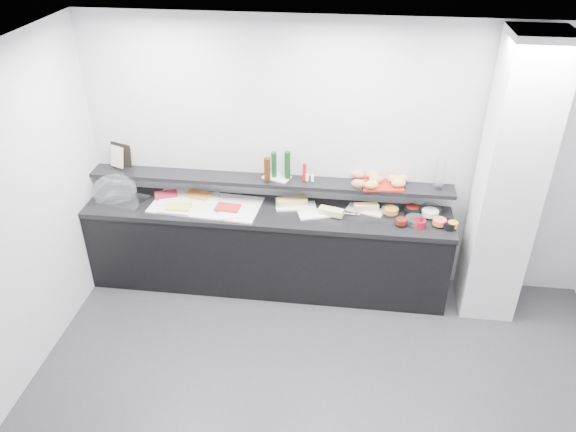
# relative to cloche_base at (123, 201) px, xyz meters

# --- Properties ---
(ground) EXTENTS (5.00, 5.00, 0.00)m
(ground) POSITION_rel_cloche_base_xyz_m (2.14, -1.66, -0.92)
(ground) COLOR #2D2D30
(ground) RESTS_ON ground
(back_wall) EXTENTS (5.00, 0.02, 2.70)m
(back_wall) POSITION_rel_cloche_base_xyz_m (2.14, 0.34, 0.43)
(back_wall) COLOR #B4B6BB
(back_wall) RESTS_ON ground
(ceiling) EXTENTS (5.00, 5.00, 0.00)m
(ceiling) POSITION_rel_cloche_base_xyz_m (2.14, -1.66, 1.78)
(ceiling) COLOR white
(ceiling) RESTS_ON back_wall
(column) EXTENTS (0.50, 0.50, 2.70)m
(column) POSITION_rel_cloche_base_xyz_m (3.64, -0.01, 0.43)
(column) COLOR silver
(column) RESTS_ON ground
(buffet_cabinet) EXTENTS (3.60, 0.60, 0.85)m
(buffet_cabinet) POSITION_rel_cloche_base_xyz_m (1.44, 0.04, -0.50)
(buffet_cabinet) COLOR black
(buffet_cabinet) RESTS_ON ground
(counter_top) EXTENTS (3.62, 0.62, 0.05)m
(counter_top) POSITION_rel_cloche_base_xyz_m (1.44, 0.04, -0.05)
(counter_top) COLOR black
(counter_top) RESTS_ON buffet_cabinet
(wall_shelf) EXTENTS (3.60, 0.25, 0.04)m
(wall_shelf) POSITION_rel_cloche_base_xyz_m (1.44, 0.21, 0.21)
(wall_shelf) COLOR black
(wall_shelf) RESTS_ON back_wall
(cloche_base) EXTENTS (0.50, 0.38, 0.04)m
(cloche_base) POSITION_rel_cloche_base_xyz_m (0.00, 0.00, 0.00)
(cloche_base) COLOR #B9BAC0
(cloche_base) RESTS_ON counter_top
(cloche_dome) EXTENTS (0.51, 0.44, 0.34)m
(cloche_dome) POSITION_rel_cloche_base_xyz_m (-0.08, 0.02, 0.11)
(cloche_dome) COLOR white
(cloche_dome) RESTS_ON cloche_base
(linen_runner) EXTENTS (1.11, 0.59, 0.01)m
(linen_runner) POSITION_rel_cloche_base_xyz_m (0.84, 0.04, -0.01)
(linen_runner) COLOR silver
(linen_runner) RESTS_ON counter_top
(platter_meat_a) EXTENTS (0.35, 0.25, 0.01)m
(platter_meat_a) POSITION_rel_cloche_base_xyz_m (0.51, 0.18, 0.00)
(platter_meat_a) COLOR white
(platter_meat_a) RESTS_ON linen_runner
(food_meat_a) EXTENTS (0.26, 0.21, 0.02)m
(food_meat_a) POSITION_rel_cloche_base_xyz_m (0.40, 0.15, 0.02)
(food_meat_a) COLOR maroon
(food_meat_a) RESTS_ON platter_meat_a
(platter_salmon) EXTENTS (0.30, 0.23, 0.01)m
(platter_salmon) POSITION_rel_cloche_base_xyz_m (0.80, 0.17, 0.00)
(platter_salmon) COLOR white
(platter_salmon) RESTS_ON linen_runner
(food_salmon) EXTENTS (0.28, 0.22, 0.02)m
(food_salmon) POSITION_rel_cloche_base_xyz_m (0.72, 0.18, 0.02)
(food_salmon) COLOR #C86B28
(food_salmon) RESTS_ON platter_salmon
(platter_cheese) EXTENTS (0.33, 0.23, 0.01)m
(platter_cheese) POSITION_rel_cloche_base_xyz_m (0.57, -0.09, 0.00)
(platter_cheese) COLOR white
(platter_cheese) RESTS_ON linen_runner
(food_cheese) EXTENTS (0.24, 0.16, 0.02)m
(food_cheese) POSITION_rel_cloche_base_xyz_m (0.60, -0.08, 0.02)
(food_cheese) COLOR #D2C351
(food_cheese) RESTS_ON platter_cheese
(platter_meat_b) EXTENTS (0.34, 0.28, 0.01)m
(platter_meat_b) POSITION_rel_cloche_base_xyz_m (1.16, -0.10, 0.00)
(platter_meat_b) COLOR white
(platter_meat_b) RESTS_ON linen_runner
(food_meat_b) EXTENTS (0.24, 0.17, 0.02)m
(food_meat_b) POSITION_rel_cloche_base_xyz_m (1.07, -0.03, 0.02)
(food_meat_b) COLOR maroon
(food_meat_b) RESTS_ON platter_meat_b
(sandwich_plate_left) EXTENTS (0.42, 0.24, 0.01)m
(sandwich_plate_left) POSITION_rel_cloche_base_xyz_m (1.72, 0.14, -0.01)
(sandwich_plate_left) COLOR white
(sandwich_plate_left) RESTS_ON counter_top
(sandwich_food_left) EXTENTS (0.32, 0.22, 0.06)m
(sandwich_food_left) POSITION_rel_cloche_base_xyz_m (1.68, 0.17, 0.02)
(sandwich_food_left) COLOR tan
(sandwich_food_left) RESTS_ON sandwich_plate_left
(tongs_left) EXTENTS (0.15, 0.08, 0.01)m
(tongs_left) POSITION_rel_cloche_base_xyz_m (1.61, 0.08, -0.00)
(tongs_left) COLOR silver
(tongs_left) RESTS_ON sandwich_plate_left
(sandwich_plate_mid) EXTENTS (0.42, 0.28, 0.01)m
(sandwich_plate_mid) POSITION_rel_cloche_base_xyz_m (1.96, 0.02, -0.01)
(sandwich_plate_mid) COLOR white
(sandwich_plate_mid) RESTS_ON counter_top
(sandwich_food_mid) EXTENTS (0.25, 0.15, 0.06)m
(sandwich_food_mid) POSITION_rel_cloche_base_xyz_m (2.08, 0.01, 0.02)
(sandwich_food_mid) COLOR tan
(sandwich_food_mid) RESTS_ON sandwich_plate_mid
(tongs_mid) EXTENTS (0.16, 0.05, 0.01)m
(tongs_mid) POSITION_rel_cloche_base_xyz_m (1.90, -0.01, -0.00)
(tongs_mid) COLOR silver
(tongs_mid) RESTS_ON sandwich_plate_mid
(sandwich_plate_right) EXTENTS (0.39, 0.25, 0.01)m
(sandwich_plate_right) POSITION_rel_cloche_base_xyz_m (2.40, 0.14, -0.01)
(sandwich_plate_right) COLOR silver
(sandwich_plate_right) RESTS_ON counter_top
(sandwich_food_right) EXTENTS (0.25, 0.14, 0.06)m
(sandwich_food_right) POSITION_rel_cloche_base_xyz_m (2.41, 0.15, 0.02)
(sandwich_food_right) COLOR #DEB374
(sandwich_food_right) RESTS_ON sandwich_plate_right
(tongs_right) EXTENTS (0.16, 0.01, 0.01)m
(tongs_right) POSITION_rel_cloche_base_xyz_m (2.27, 0.04, -0.00)
(tongs_right) COLOR silver
(tongs_right) RESTS_ON sandwich_plate_right
(bowl_glass_fruit) EXTENTS (0.22, 0.22, 0.07)m
(bowl_glass_fruit) POSITION_rel_cloche_base_xyz_m (2.64, 0.11, 0.02)
(bowl_glass_fruit) COLOR silver
(bowl_glass_fruit) RESTS_ON counter_top
(fill_glass_fruit) EXTENTS (0.16, 0.16, 0.05)m
(fill_glass_fruit) POSITION_rel_cloche_base_xyz_m (2.65, 0.10, 0.03)
(fill_glass_fruit) COLOR orange
(fill_glass_fruit) RESTS_ON bowl_glass_fruit
(bowl_black_jam) EXTENTS (0.17, 0.17, 0.07)m
(bowl_black_jam) POSITION_rel_cloche_base_xyz_m (2.85, 0.13, 0.02)
(bowl_black_jam) COLOR black
(bowl_black_jam) RESTS_ON counter_top
(fill_black_jam) EXTENTS (0.17, 0.17, 0.05)m
(fill_black_jam) POSITION_rel_cloche_base_xyz_m (2.86, 0.16, 0.03)
(fill_black_jam) COLOR #61100D
(fill_black_jam) RESTS_ON bowl_black_jam
(bowl_glass_cream) EXTENTS (0.22, 0.22, 0.07)m
(bowl_glass_cream) POSITION_rel_cloche_base_xyz_m (3.03, 0.17, 0.02)
(bowl_glass_cream) COLOR white
(bowl_glass_cream) RESTS_ON counter_top
(fill_glass_cream) EXTENTS (0.20, 0.20, 0.05)m
(fill_glass_cream) POSITION_rel_cloche_base_xyz_m (3.02, 0.11, 0.03)
(fill_glass_cream) COLOR silver
(fill_glass_cream) RESTS_ON bowl_glass_cream
(bowl_red_jam) EXTENTS (0.14, 0.14, 0.07)m
(bowl_red_jam) POSITION_rel_cloche_base_xyz_m (2.91, -0.08, 0.02)
(bowl_red_jam) COLOR maroon
(bowl_red_jam) RESTS_ON counter_top
(fill_red_jam) EXTENTS (0.13, 0.13, 0.05)m
(fill_red_jam) POSITION_rel_cloche_base_xyz_m (2.74, -0.09, 0.03)
(fill_red_jam) COLOR #53140B
(fill_red_jam) RESTS_ON bowl_red_jam
(bowl_glass_salmon) EXTENTS (0.21, 0.21, 0.07)m
(bowl_glass_salmon) POSITION_rel_cloche_base_xyz_m (2.87, -0.04, 0.02)
(bowl_glass_salmon) COLOR white
(bowl_glass_salmon) RESTS_ON counter_top
(fill_glass_salmon) EXTENTS (0.16, 0.16, 0.05)m
(fill_glass_salmon) POSITION_rel_cloche_base_xyz_m (3.09, -0.05, 0.03)
(fill_glass_salmon) COLOR #EC5939
(fill_glass_salmon) RESTS_ON bowl_glass_salmon
(bowl_black_fruit) EXTENTS (0.17, 0.17, 0.07)m
(bowl_black_fruit) POSITION_rel_cloche_base_xyz_m (3.18, -0.07, 0.02)
(bowl_black_fruit) COLOR black
(bowl_black_fruit) RESTS_ON counter_top
(fill_black_fruit) EXTENTS (0.12, 0.12, 0.05)m
(fill_black_fruit) POSITION_rel_cloche_base_xyz_m (3.21, -0.08, 0.03)
(fill_black_fruit) COLOR orange
(fill_black_fruit) RESTS_ON bowl_black_fruit
(framed_print) EXTENTS (0.20, 0.08, 0.26)m
(framed_print) POSITION_rel_cloche_base_xyz_m (-0.09, 0.32, 0.36)
(framed_print) COLOR black
(framed_print) RESTS_ON wall_shelf
(print_art) EXTENTS (0.17, 0.11, 0.22)m
(print_art) POSITION_rel_cloche_base_xyz_m (-0.11, 0.25, 0.36)
(print_art) COLOR beige
(print_art) RESTS_ON framed_print
(condiment_tray) EXTENTS (0.30, 0.23, 0.01)m
(condiment_tray) POSITION_rel_cloche_base_xyz_m (1.52, 0.25, 0.24)
(condiment_tray) COLOR white
(condiment_tray) RESTS_ON wall_shelf
(bottle_green_a) EXTENTS (0.07, 0.07, 0.26)m
(bottle_green_a) POSITION_rel_cloche_base_xyz_m (1.49, 0.25, 0.37)
(bottle_green_a) COLOR #0F3817
(bottle_green_a) RESTS_ON condiment_tray
(bottle_brown) EXTENTS (0.08, 0.08, 0.24)m
(bottle_brown) POSITION_rel_cloche_base_xyz_m (1.44, 0.16, 0.36)
(bottle_brown) COLOR #391C0A
(bottle_brown) RESTS_ON condiment_tray
(bottle_green_b) EXTENTS (0.07, 0.07, 0.28)m
(bottle_green_b) POSITION_rel_cloche_base_xyz_m (1.63, 0.24, 0.38)
(bottle_green_b) COLOR #0F3710
(bottle_green_b) RESTS_ON condiment_tray
(bottle_hot) EXTENTS (0.04, 0.04, 0.18)m
(bottle_hot) POSITION_rel_cloche_base_xyz_m (1.80, 0.21, 0.33)
(bottle_hot) COLOR #B50C14
(bottle_hot) RESTS_ON condiment_tray
(shaker_salt) EXTENTS (0.04, 0.04, 0.07)m
(shaker_salt) POSITION_rel_cloche_base_xyz_m (1.82, 0.20, 0.28)
(shaker_salt) COLOR white
(shaker_salt) RESTS_ON condiment_tray
(shaker_pepper) EXTENTS (0.04, 0.04, 0.07)m
(shaker_pepper) POSITION_rel_cloche_base_xyz_m (1.88, 0.20, 0.28)
(shaker_pepper) COLOR white
(shaker_pepper) RESTS_ON condiment_tray
(bread_tray) EXTENTS (0.42, 0.31, 0.02)m
(bread_tray) POSITION_rel_cloche_base_xyz_m (2.55, 0.22, 0.24)
(bread_tray) COLOR #A71C12
(bread_tray) RESTS_ON wall_shelf
(bread_roll_nw) EXTENTS (0.14, 0.10, 0.08)m
(bread_roll_nw) POSITION_rel_cloche_base_xyz_m (2.31, 0.31, 0.29)
(bread_roll_nw) COLOR #D78A52
(bread_roll_nw) RESTS_ON bread_tray
(bread_roll_n) EXTENTS (0.12, 0.08, 0.08)m
(bread_roll_n) POSITION_rel_cloche_base_xyz_m (2.45, 0.31, 0.29)
(bread_roll_n) COLOR tan
(bread_roll_n) RESTS_ON bread_tray
(bread_roll_ne) EXTENTS (0.13, 0.10, 0.08)m
(bread_roll_ne) POSITION_rel_cloche_base_xyz_m (2.74, 0.27, 0.29)
(bread_roll_ne) COLOR tan
(bread_roll_ne) RESTS_ON bread_tray
(bread_roll_sw) EXTENTS (0.14, 0.10, 0.08)m
(bread_roll_sw) POSITION_rel_cloche_base_xyz_m (2.32, 0.12, 0.29)
(bread_roll_sw) COLOR #B06D43
(bread_roll_sw) RESTS_ON bread_tray
(bread_roll_s) EXTENTS (0.16, 0.13, 0.08)m
(bread_roll_s) POSITION_rel_cloche_base_xyz_m (2.44, 0.11, 0.29)
(bread_roll_s) COLOR tan
(bread_roll_s) RESTS_ON bread_tray
(bread_roll_se) EXTENTS (0.14, 0.10, 0.08)m
(bread_roll_se) POSITION_rel_cloche_base_xyz_m (2.70, 0.17, 0.29)
(bread_roll_se) COLOR tan
(bread_roll_se) RESTS_ON bread_tray
(bread_roll_midw) EXTENTS (0.16, 0.12, 0.08)m
(bread_roll_midw) POSITION_rel_cloche_base_xyz_m (2.49, 0.23, 0.29)
(bread_roll_midw) COLOR #B58645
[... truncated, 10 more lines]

